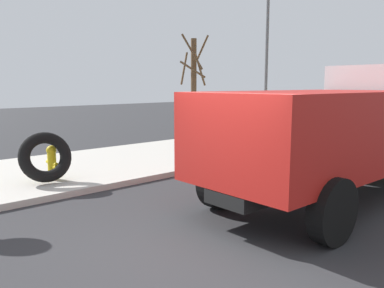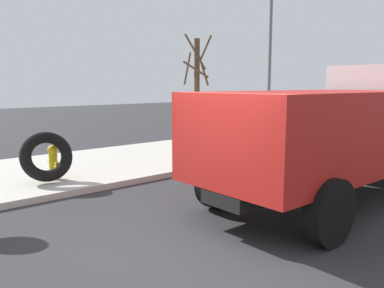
% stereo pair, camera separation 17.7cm
% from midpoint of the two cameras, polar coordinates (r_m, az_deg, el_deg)
% --- Properties ---
extents(ground_plane, '(80.00, 80.00, 0.00)m').
position_cam_midpoint_polar(ground_plane, '(6.17, -1.87, -15.65)').
color(ground_plane, '#2D2D30').
extents(sidewalk_curb, '(36.00, 5.00, 0.15)m').
position_cam_midpoint_polar(sidewalk_curb, '(11.65, -23.12, -4.26)').
color(sidewalk_curb, '#BCB7AD').
rests_on(sidewalk_curb, ground).
extents(fire_hydrant, '(0.25, 0.56, 0.87)m').
position_cam_midpoint_polar(fire_hydrant, '(10.55, -20.05, -2.38)').
color(fire_hydrant, yellow).
rests_on(fire_hydrant, sidewalk_curb).
extents(loose_tire, '(1.37, 0.95, 1.27)m').
position_cam_midpoint_polar(loose_tire, '(10.25, -20.92, -1.78)').
color(loose_tire, black).
rests_on(loose_tire, sidewalk_curb).
extents(dump_truck_red, '(7.05, 2.91, 3.00)m').
position_cam_midpoint_polar(dump_truck_red, '(9.19, 20.36, 2.32)').
color(dump_truck_red, red).
rests_on(dump_truck_red, ground).
extents(bare_tree, '(1.25, 1.34, 4.34)m').
position_cam_midpoint_polar(bare_tree, '(16.10, -0.07, 8.32)').
color(bare_tree, '#4C3823').
rests_on(bare_tree, sidewalk_curb).
extents(street_light_pole, '(0.12, 0.12, 5.54)m').
position_cam_midpoint_polar(street_light_pole, '(15.42, 10.34, 9.94)').
color(street_light_pole, '#595B5E').
rests_on(street_light_pole, sidewalk_curb).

